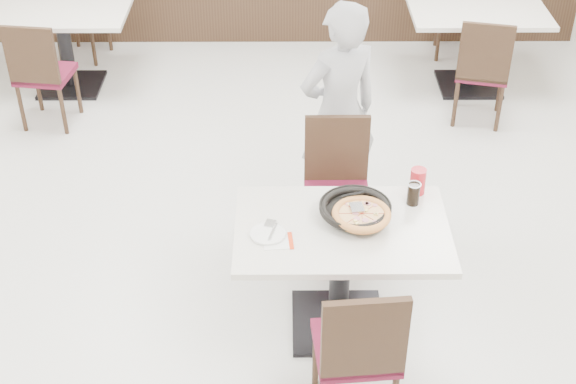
{
  "coord_description": "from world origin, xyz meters",
  "views": [
    {
      "loc": [
        -0.0,
        -4.17,
        3.48
      ],
      "look_at": [
        0.02,
        -0.3,
        0.75
      ],
      "focal_mm": 50.0,
      "sensor_mm": 36.0,
      "label": 1
    }
  ],
  "objects_px": {
    "bg_chair_right_far": "(459,9)",
    "chair_far": "(337,195)",
    "diner_person": "(339,114)",
    "bg_chair_left_near": "(45,72)",
    "bg_chair_left_far": "(80,10)",
    "bg_chair_right_near": "(482,68)",
    "main_table": "(340,278)",
    "pizza": "(361,217)",
    "chair_near": "(356,344)",
    "side_plate": "(268,234)",
    "bg_table_left": "(66,49)",
    "red_cup": "(418,181)",
    "pizza_pan": "(355,212)",
    "cola_glass": "(413,194)",
    "bg_table_right": "(473,49)"
  },
  "relations": [
    {
      "from": "main_table",
      "to": "bg_chair_right_near",
      "type": "bearing_deg",
      "value": 62.08
    },
    {
      "from": "main_table",
      "to": "pizza_pan",
      "type": "height_order",
      "value": "pizza_pan"
    },
    {
      "from": "chair_far",
      "to": "pizza",
      "type": "xyz_separation_m",
      "value": [
        0.08,
        -0.68,
        0.34
      ]
    },
    {
      "from": "pizza_pan",
      "to": "bg_chair_right_near",
      "type": "distance_m",
      "value": 2.76
    },
    {
      "from": "main_table",
      "to": "chair_far",
      "type": "relative_size",
      "value": 1.26
    },
    {
      "from": "pizza",
      "to": "main_table",
      "type": "bearing_deg",
      "value": -171.05
    },
    {
      "from": "bg_chair_left_near",
      "to": "bg_chair_left_far",
      "type": "xyz_separation_m",
      "value": [
        0.02,
        1.3,
        0.0
      ]
    },
    {
      "from": "diner_person",
      "to": "bg_chair_left_near",
      "type": "relative_size",
      "value": 1.68
    },
    {
      "from": "bg_chair_left_near",
      "to": "main_table",
      "type": "bearing_deg",
      "value": -39.39
    },
    {
      "from": "bg_chair_left_far",
      "to": "bg_chair_right_far",
      "type": "bearing_deg",
      "value": -165.38
    },
    {
      "from": "bg_chair_right_near",
      "to": "red_cup",
      "type": "bearing_deg",
      "value": -98.27
    },
    {
      "from": "chair_far",
      "to": "red_cup",
      "type": "height_order",
      "value": "chair_far"
    },
    {
      "from": "diner_person",
      "to": "bg_chair_left_near",
      "type": "distance_m",
      "value": 2.71
    },
    {
      "from": "bg_chair_left_far",
      "to": "main_table",
      "type": "bearing_deg",
      "value": 135.37
    },
    {
      "from": "chair_far",
      "to": "diner_person",
      "type": "height_order",
      "value": "diner_person"
    },
    {
      "from": "red_cup",
      "to": "bg_chair_right_near",
      "type": "relative_size",
      "value": 0.17
    },
    {
      "from": "chair_far",
      "to": "diner_person",
      "type": "xyz_separation_m",
      "value": [
        0.03,
        0.49,
        0.32
      ]
    },
    {
      "from": "red_cup",
      "to": "bg_table_left",
      "type": "bearing_deg",
      "value": 134.59
    },
    {
      "from": "chair_near",
      "to": "bg_table_left",
      "type": "bearing_deg",
      "value": 116.73
    },
    {
      "from": "bg_chair_left_far",
      "to": "chair_near",
      "type": "bearing_deg",
      "value": 132.06
    },
    {
      "from": "chair_near",
      "to": "diner_person",
      "type": "distance_m",
      "value": 1.85
    },
    {
      "from": "chair_far",
      "to": "bg_table_left",
      "type": "relative_size",
      "value": 0.79
    },
    {
      "from": "cola_glass",
      "to": "bg_chair_right_near",
      "type": "height_order",
      "value": "bg_chair_right_near"
    },
    {
      "from": "pizza",
      "to": "bg_chair_left_near",
      "type": "height_order",
      "value": "bg_chair_left_near"
    },
    {
      "from": "chair_far",
      "to": "diner_person",
      "type": "bearing_deg",
      "value": -93.42
    },
    {
      "from": "side_plate",
      "to": "chair_far",
      "type": "bearing_deg",
      "value": 60.56
    },
    {
      "from": "bg_chair_left_far",
      "to": "bg_table_left",
      "type": "bearing_deg",
      "value": 103.69
    },
    {
      "from": "pizza_pan",
      "to": "pizza",
      "type": "distance_m",
      "value": 0.08
    },
    {
      "from": "main_table",
      "to": "chair_near",
      "type": "bearing_deg",
      "value": -86.1
    },
    {
      "from": "side_plate",
      "to": "bg_table_right",
      "type": "height_order",
      "value": "side_plate"
    },
    {
      "from": "cola_glass",
      "to": "bg_chair_left_near",
      "type": "relative_size",
      "value": 0.14
    },
    {
      "from": "cola_glass",
      "to": "bg_table_right",
      "type": "bearing_deg",
      "value": 71.52
    },
    {
      "from": "pizza",
      "to": "diner_person",
      "type": "xyz_separation_m",
      "value": [
        -0.06,
        1.18,
        -0.01
      ]
    },
    {
      "from": "diner_person",
      "to": "chair_far",
      "type": "bearing_deg",
      "value": 61.99
    },
    {
      "from": "bg_table_left",
      "to": "bg_chair_left_far",
      "type": "distance_m",
      "value": 0.66
    },
    {
      "from": "bg_chair_left_far",
      "to": "bg_chair_right_near",
      "type": "bearing_deg",
      "value": 175.0
    },
    {
      "from": "bg_chair_left_far",
      "to": "bg_chair_right_far",
      "type": "height_order",
      "value": "same"
    },
    {
      "from": "diner_person",
      "to": "bg_chair_right_near",
      "type": "distance_m",
      "value": 1.88
    },
    {
      "from": "chair_far",
      "to": "red_cup",
      "type": "relative_size",
      "value": 5.94
    },
    {
      "from": "pizza_pan",
      "to": "diner_person",
      "type": "relative_size",
      "value": 0.23
    },
    {
      "from": "pizza",
      "to": "bg_table_left",
      "type": "bearing_deg",
      "value": 127.63
    },
    {
      "from": "chair_near",
      "to": "bg_chair_right_far",
      "type": "xyz_separation_m",
      "value": [
        1.33,
        4.44,
        0.0
      ]
    },
    {
      "from": "chair_near",
      "to": "chair_far",
      "type": "bearing_deg",
      "value": 85.79
    },
    {
      "from": "side_plate",
      "to": "bg_chair_left_near",
      "type": "relative_size",
      "value": 0.21
    },
    {
      "from": "pizza_pan",
      "to": "bg_table_left",
      "type": "xyz_separation_m",
      "value": [
        -2.37,
        3.04,
        -0.42
      ]
    },
    {
      "from": "bg_chair_right_far",
      "to": "chair_far",
      "type": "bearing_deg",
      "value": 73.32
    },
    {
      "from": "pizza_pan",
      "to": "bg_chair_right_near",
      "type": "bearing_deg",
      "value": 62.62
    },
    {
      "from": "side_plate",
      "to": "cola_glass",
      "type": "xyz_separation_m",
      "value": [
        0.83,
        0.29,
        0.06
      ]
    },
    {
      "from": "bg_chair_right_far",
      "to": "bg_chair_left_far",
      "type": "bearing_deg",
      "value": 7.24
    },
    {
      "from": "cola_glass",
      "to": "bg_table_right",
      "type": "height_order",
      "value": "cola_glass"
    }
  ]
}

